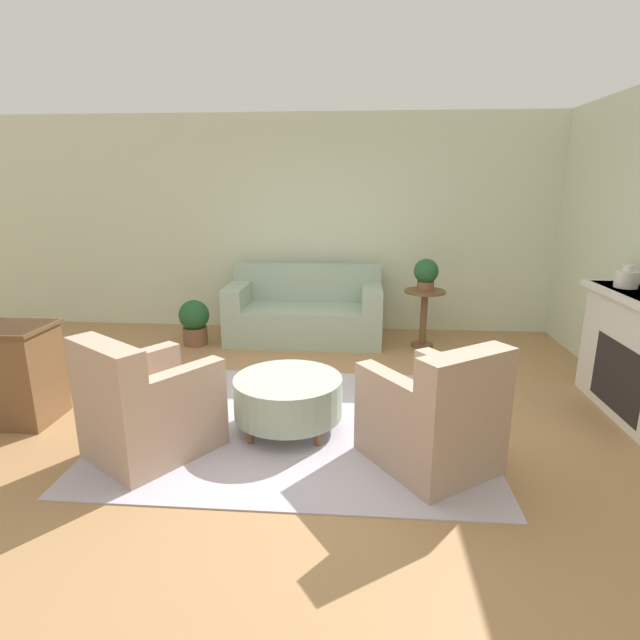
# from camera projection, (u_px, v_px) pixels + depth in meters

# --- Properties ---
(ground_plane) EXTENTS (16.00, 16.00, 0.00)m
(ground_plane) POSITION_uv_depth(u_px,v_px,m) (297.00, 424.00, 4.13)
(ground_plane) COLOR #AD7F51
(wall_back) EXTENTS (9.84, 0.12, 2.80)m
(wall_back) POSITION_uv_depth(u_px,v_px,m) (323.00, 225.00, 6.62)
(wall_back) COLOR beige
(wall_back) RESTS_ON ground_plane
(rug) EXTENTS (3.00, 2.31, 0.01)m
(rug) POSITION_uv_depth(u_px,v_px,m) (297.00, 424.00, 4.12)
(rug) COLOR #BCB2C1
(rug) RESTS_ON ground_plane
(couch) EXTENTS (1.91, 0.88, 0.93)m
(couch) POSITION_uv_depth(u_px,v_px,m) (305.00, 313.00, 6.31)
(couch) COLOR #9EB29E
(couch) RESTS_ON ground_plane
(armchair_left) EXTENTS (1.04, 1.07, 0.90)m
(armchair_left) POSITION_uv_depth(u_px,v_px,m) (146.00, 409.00, 3.59)
(armchair_left) COLOR tan
(armchair_left) RESTS_ON rug
(armchair_right) EXTENTS (1.04, 1.07, 0.90)m
(armchair_right) POSITION_uv_depth(u_px,v_px,m) (434.00, 419.00, 3.44)
(armchair_right) COLOR tan
(armchair_right) RESTS_ON rug
(ottoman_table) EXTENTS (0.86, 0.86, 0.43)m
(ottoman_table) POSITION_uv_depth(u_px,v_px,m) (288.00, 396.00, 3.98)
(ottoman_table) COLOR #9EB29E
(ottoman_table) RESTS_ON rug
(side_table) EXTENTS (0.49, 0.49, 0.70)m
(side_table) POSITION_uv_depth(u_px,v_px,m) (424.00, 309.00, 6.01)
(side_table) COLOR brown
(side_table) RESTS_ON ground_plane
(vase_mantel_near) EXTENTS (0.19, 0.19, 0.20)m
(vase_mantel_near) POSITION_uv_depth(u_px,v_px,m) (627.00, 279.00, 4.32)
(vase_mantel_near) COLOR silver
(vase_mantel_near) RESTS_ON fireplace
(potted_plant_on_side_table) EXTENTS (0.29, 0.29, 0.38)m
(potted_plant_on_side_table) POSITION_uv_depth(u_px,v_px,m) (426.00, 273.00, 5.89)
(potted_plant_on_side_table) COLOR brown
(potted_plant_on_side_table) RESTS_ON side_table
(potted_plant_floor) EXTENTS (0.37, 0.37, 0.56)m
(potted_plant_floor) POSITION_uv_depth(u_px,v_px,m) (194.00, 321.00, 6.12)
(potted_plant_floor) COLOR brown
(potted_plant_floor) RESTS_ON ground_plane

